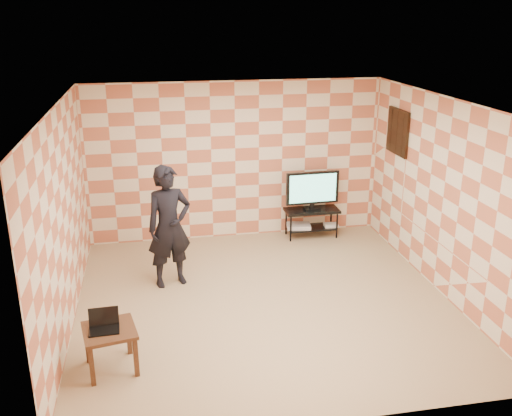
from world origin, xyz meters
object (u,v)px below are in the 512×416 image
at_px(tv, 313,189).
at_px(side_table, 110,336).
at_px(tv_stand, 312,217).
at_px(person, 169,226).

height_order(tv, side_table, tv).
height_order(tv_stand, tv, tv).
distance_m(tv_stand, person, 2.91).
height_order(tv, person, person).
bearing_deg(person, tv_stand, 12.24).
xyz_separation_m(tv, person, (-2.50, -1.40, 0.01)).
bearing_deg(tv_stand, tv, -92.57).
xyz_separation_m(side_table, person, (0.75, 2.01, 0.47)).
bearing_deg(side_table, tv_stand, 46.33).
xyz_separation_m(tv_stand, person, (-2.50, -1.40, 0.52)).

